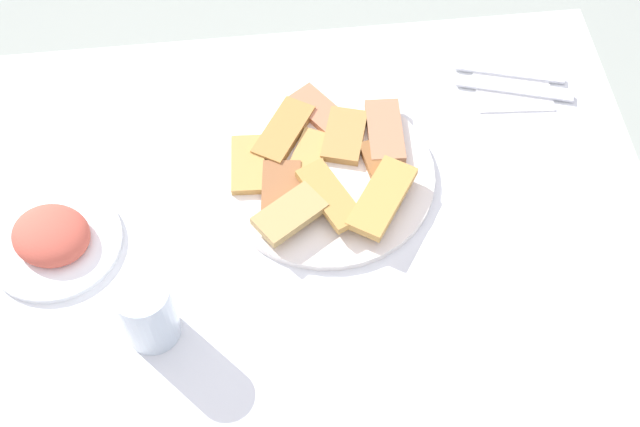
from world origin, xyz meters
The scene contains 8 objects.
dining_table centered at (0.00, 0.00, 0.68)m, with size 1.05×0.91×0.77m.
pide_platter centered at (-0.03, -0.14, 0.78)m, with size 0.33×0.34×0.04m.
salad_plate_greens centered at (0.38, -0.07, 0.79)m, with size 0.20×0.20×0.05m.
salad_plate_rice centered at (-0.36, 0.29, 0.79)m, with size 0.22×0.22×0.05m.
drinking_glass centered at (0.23, 0.09, 0.83)m, with size 0.08×0.08×0.11m, color silver.
paper_napkin centered at (-0.36, -0.30, 0.77)m, with size 0.12×0.12×0.00m, color white.
fork centered at (-0.36, -0.31, 0.78)m, with size 0.18×0.01×0.01m, color silver.
spoon centered at (-0.36, -0.28, 0.78)m, with size 0.19×0.02×0.01m, color silver.
Camera 1 is at (0.06, 0.63, 1.86)m, focal length 48.72 mm.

